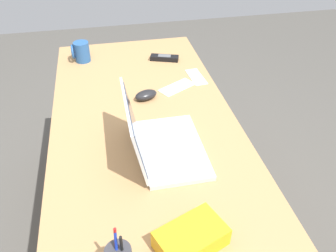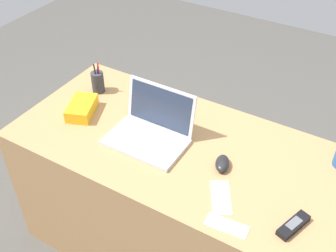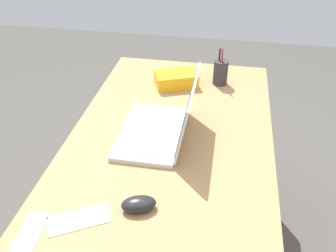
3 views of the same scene
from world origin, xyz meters
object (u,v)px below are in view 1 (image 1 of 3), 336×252
laptop (160,142)px  coffee_mug_white (81,52)px  computer_mouse (146,95)px  cordless_phone (164,58)px  snack_bag (191,238)px

laptop → coffee_mug_white: bearing=19.0°
computer_mouse → coffee_mug_white: (0.42, 0.27, 0.03)m
laptop → computer_mouse: bearing=-0.3°
cordless_phone → computer_mouse: bearing=156.7°
laptop → coffee_mug_white: laptop is taller
cordless_phone → snack_bag: bearing=172.6°
cordless_phone → snack_bag: 1.09m
computer_mouse → snack_bag: snack_bag is taller
cordless_phone → laptop: bearing=167.8°
laptop → coffee_mug_white: 0.82m
computer_mouse → coffee_mug_white: coffee_mug_white is taller
laptop → cordless_phone: size_ratio=2.30×
snack_bag → computer_mouse: bearing=0.7°
coffee_mug_white → computer_mouse: bearing=-147.6°
coffee_mug_white → cordless_phone: size_ratio=0.67×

